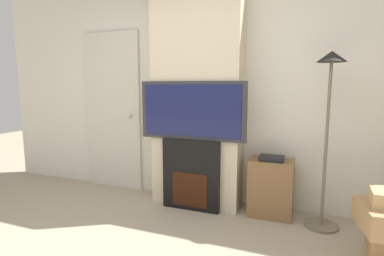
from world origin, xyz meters
name	(u,v)px	position (x,y,z in m)	size (l,w,h in m)	color
wall_back	(204,88)	(0.00, 2.03, 1.35)	(6.00, 0.06, 2.70)	silver
chimney_breast	(198,89)	(0.00, 1.82, 1.35)	(1.02, 0.36, 2.70)	beige
fireplace	(192,175)	(0.00, 1.64, 0.40)	(0.66, 0.15, 0.80)	black
television	(192,111)	(0.00, 1.64, 1.11)	(1.20, 0.07, 0.64)	#2D2D33
floor_lamp	(328,110)	(1.35, 1.68, 1.16)	(0.32, 0.32, 1.70)	#726651
media_stand	(271,187)	(0.85, 1.77, 0.31)	(0.46, 0.31, 0.66)	brown
entry_door	(113,112)	(-1.27, 1.97, 1.04)	(0.84, 0.09, 2.07)	beige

